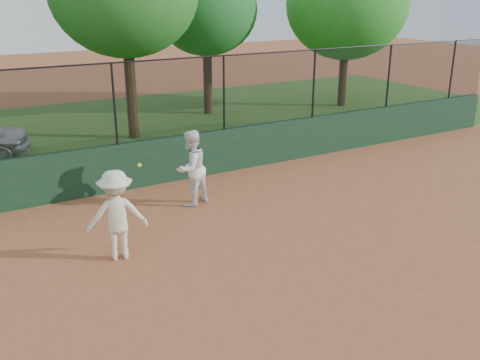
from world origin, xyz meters
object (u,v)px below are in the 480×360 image
player_main (117,215)px  tree_4 (347,4)px  tree_3 (206,10)px  player_second (191,168)px

player_main → tree_4: 16.06m
tree_3 → tree_4: 5.97m
player_second → player_main: size_ratio=0.96×
player_second → player_main: bearing=13.6°
player_second → tree_3: size_ratio=0.31×
player_main → tree_3: (7.17, 10.47, 3.18)m
player_main → tree_3: bearing=55.6°
tree_3 → player_main: bearing=-124.4°
player_second → player_main: 2.92m
player_second → player_main: player_main is taller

